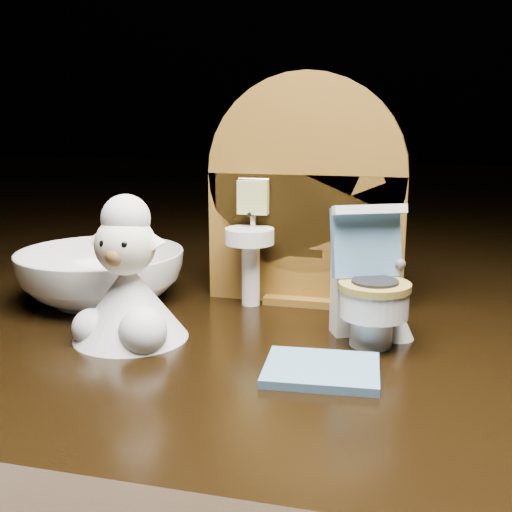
# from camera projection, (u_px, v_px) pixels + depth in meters

# --- Properties ---
(backdrop_panel) EXTENTS (0.13, 0.05, 0.15)m
(backdrop_panel) POSITION_uv_depth(u_px,v_px,m) (305.00, 204.00, 0.42)
(backdrop_panel) COLOR brown
(backdrop_panel) RESTS_ON ground
(toy_toilet) EXTENTS (0.05, 0.05, 0.08)m
(toy_toilet) POSITION_uv_depth(u_px,v_px,m) (368.00, 292.00, 0.35)
(toy_toilet) COLOR white
(toy_toilet) RESTS_ON ground
(bath_mat) EXTENTS (0.06, 0.05, 0.00)m
(bath_mat) POSITION_uv_depth(u_px,v_px,m) (322.00, 370.00, 0.31)
(bath_mat) COLOR teal
(bath_mat) RESTS_ON ground
(toilet_brush) EXTENTS (0.02, 0.02, 0.05)m
(toilet_brush) POSITION_uv_depth(u_px,v_px,m) (397.00, 318.00, 0.36)
(toilet_brush) COLOR white
(toilet_brush) RESTS_ON ground
(plush_lamb) EXTENTS (0.07, 0.07, 0.08)m
(plush_lamb) POSITION_uv_depth(u_px,v_px,m) (128.00, 289.00, 0.36)
(plush_lamb) COLOR silver
(plush_lamb) RESTS_ON ground
(ceramic_bowl) EXTENTS (0.13, 0.13, 0.03)m
(ceramic_bowl) POSITION_uv_depth(u_px,v_px,m) (101.00, 276.00, 0.43)
(ceramic_bowl) COLOR white
(ceramic_bowl) RESTS_ON ground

